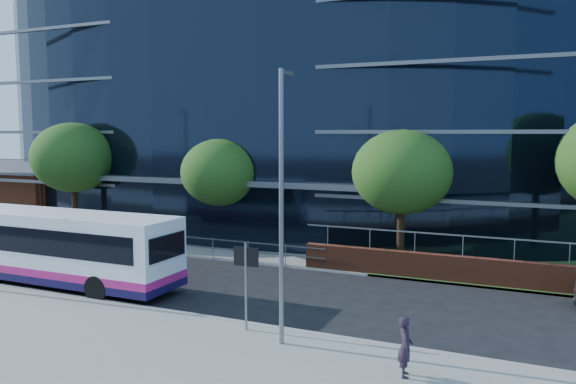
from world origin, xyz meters
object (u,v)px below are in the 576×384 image
at_px(brick_pavilion, 29,192).
at_px(tree_far_c, 402,172).
at_px(pedestrian, 405,347).
at_px(streetlight_east, 282,199).
at_px(street_sign, 246,268).
at_px(tree_far_a, 73,158).
at_px(city_bus, 57,247).
at_px(tree_far_b, 220,173).

relative_size(brick_pavilion, tree_far_c, 1.32).
bearing_deg(pedestrian, tree_far_c, -2.63).
distance_m(streetlight_east, pedestrian, 5.24).
distance_m(brick_pavilion, street_sign, 30.49).
bearing_deg(pedestrian, tree_far_a, 46.49).
distance_m(brick_pavilion, tree_far_c, 29.46).
bearing_deg(streetlight_east, tree_far_c, 84.89).
xyz_separation_m(city_bus, pedestrian, (15.22, -3.24, -0.70)).
bearing_deg(brick_pavilion, pedestrian, -27.34).
bearing_deg(street_sign, tree_far_a, 148.83).
distance_m(brick_pavilion, tree_far_b, 19.55).
relative_size(brick_pavilion, pedestrian, 5.51).
relative_size(tree_far_a, pedestrian, 4.47).
bearing_deg(tree_far_a, street_sign, -31.17).
distance_m(brick_pavilion, streetlight_east, 32.19).
bearing_deg(streetlight_east, street_sign, 158.64).
xyz_separation_m(street_sign, tree_far_a, (-17.50, 10.59, 2.71)).
height_order(brick_pavilion, pedestrian, brick_pavilion).
bearing_deg(streetlight_east, city_bus, 167.80).
bearing_deg(street_sign, tree_far_c, 76.71).
bearing_deg(pedestrian, tree_far_b, 29.95).
height_order(streetlight_east, city_bus, streetlight_east).
bearing_deg(tree_far_a, streetlight_east, -30.46).
relative_size(tree_far_b, city_bus, 0.53).
height_order(tree_far_b, pedestrian, tree_far_b).
xyz_separation_m(brick_pavilion, city_bus, (16.59, -13.20, -0.31)).
bearing_deg(pedestrian, street_sign, 59.75).
xyz_separation_m(street_sign, tree_far_c, (2.50, 10.59, 2.39)).
relative_size(streetlight_east, city_bus, 0.70).
bearing_deg(tree_far_a, pedestrian, -27.65).
relative_size(city_bus, pedestrian, 7.29).
distance_m(tree_far_c, streetlight_east, 11.22).
height_order(tree_far_a, tree_far_b, tree_far_a).
xyz_separation_m(brick_pavilion, tree_far_b, (19.00, -4.00, 2.27)).
bearing_deg(tree_far_a, brick_pavilion, 153.45).
relative_size(brick_pavilion, tree_far_a, 1.23).
height_order(brick_pavilion, tree_far_a, tree_far_a).
bearing_deg(street_sign, city_bus, 169.25).
height_order(street_sign, streetlight_east, streetlight_east).
bearing_deg(tree_far_a, city_bus, -48.92).
bearing_deg(brick_pavilion, street_sign, -29.65).
distance_m(city_bus, pedestrian, 15.58).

